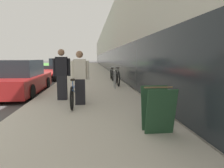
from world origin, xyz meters
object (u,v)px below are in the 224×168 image
at_px(parked_sedan_far, 59,67).
at_px(vintage_roadster_curbside, 47,74).
at_px(cruiser_bike_middle, 112,75).
at_px(sandwich_board_sign, 158,109).
at_px(person_rider, 80,78).
at_px(bike_rack_hoop, 115,77).
at_px(person_bystander, 62,74).
at_px(tandem_bicycle, 75,91).
at_px(parked_sedan_curbside, 20,79).
at_px(cruiser_bike_nearest, 117,77).

bearing_deg(parked_sedan_far, vintage_roadster_curbside, -90.68).
bearing_deg(cruiser_bike_middle, sandwich_board_sign, -90.31).
relative_size(sandwich_board_sign, parked_sedan_far, 0.22).
bearing_deg(person_rider, bike_rack_hoop, 66.03).
xyz_separation_m(bike_rack_hoop, parked_sedan_far, (-4.29, 10.58, 0.04)).
distance_m(bike_rack_hoop, sandwich_board_sign, 5.82).
relative_size(person_bystander, cruiser_bike_middle, 1.01).
xyz_separation_m(person_rider, parked_sedan_far, (-2.82, 13.88, -0.28)).
bearing_deg(cruiser_bike_middle, tandem_bicycle, -106.65).
bearing_deg(parked_sedan_far, person_rider, -78.51).
height_order(tandem_bicycle, person_bystander, person_bystander).
height_order(sandwich_board_sign, parked_sedan_far, parked_sedan_far).
bearing_deg(parked_sedan_far, parked_sedan_curbside, -89.66).
bearing_deg(cruiser_bike_middle, person_rider, -104.21).
height_order(person_rider, cruiser_bike_nearest, person_rider).
relative_size(bike_rack_hoop, parked_sedan_far, 0.21).
distance_m(person_bystander, sandwich_board_sign, 4.06).
bearing_deg(parked_sedan_curbside, sandwich_board_sign, -50.71).
bearing_deg(parked_sedan_curbside, tandem_bicycle, -44.00).
relative_size(bike_rack_hoop, cruiser_bike_middle, 0.49).
bearing_deg(person_bystander, bike_rack_hoop, 49.63).
bearing_deg(vintage_roadster_curbside, parked_sedan_curbside, -88.74).
height_order(person_bystander, parked_sedan_far, person_bystander).
relative_size(cruiser_bike_middle, parked_sedan_far, 0.43).
bearing_deg(cruiser_bike_middle, cruiser_bike_nearest, -88.99).
xyz_separation_m(bike_rack_hoop, cruiser_bike_middle, (0.21, 3.34, -0.16)).
distance_m(sandwich_board_sign, parked_sedan_curbside, 6.93).
bearing_deg(parked_sedan_curbside, parked_sedan_far, 90.34).
height_order(tandem_bicycle, vintage_roadster_curbside, vintage_roadster_curbside).
xyz_separation_m(vintage_roadster_curbside, parked_sedan_far, (0.06, 5.21, 0.25)).
xyz_separation_m(tandem_bicycle, person_bystander, (-0.46, 0.43, 0.51)).
xyz_separation_m(tandem_bicycle, sandwich_board_sign, (1.83, -2.89, 0.09)).
distance_m(person_bystander, parked_sedan_curbside, 2.94).
bearing_deg(person_bystander, cruiser_bike_middle, 68.16).
xyz_separation_m(tandem_bicycle, cruiser_bike_nearest, (1.92, 3.95, 0.04)).
distance_m(person_rider, cruiser_bike_middle, 6.86).
height_order(parked_sedan_curbside, vintage_roadster_curbside, parked_sedan_curbside).
bearing_deg(person_rider, cruiser_bike_middle, 75.79).
height_order(person_bystander, cruiser_bike_middle, person_bystander).
relative_size(person_rider, cruiser_bike_nearest, 0.89).
distance_m(sandwich_board_sign, vintage_roadster_curbside, 12.07).
xyz_separation_m(cruiser_bike_middle, vintage_roadster_curbside, (-4.56, 2.03, -0.06)).
distance_m(person_rider, parked_sedan_curbside, 3.96).
bearing_deg(parked_sedan_curbside, cruiser_bike_middle, 40.58).
bearing_deg(parked_sedan_far, cruiser_bike_nearest, -64.60).
bearing_deg(cruiser_bike_nearest, parked_sedan_far, 115.40).
relative_size(person_bystander, cruiser_bike_nearest, 0.93).
relative_size(vintage_roadster_curbside, parked_sedan_far, 1.08).
bearing_deg(cruiser_bike_nearest, person_rider, -111.76).
relative_size(person_rider, sandwich_board_sign, 1.84).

